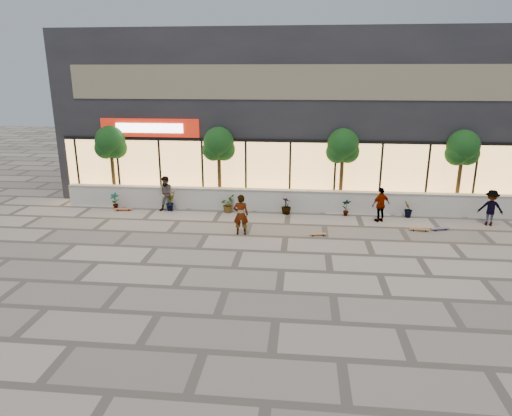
# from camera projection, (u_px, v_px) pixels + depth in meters

# --- Properties ---
(ground) EXTENTS (80.00, 80.00, 0.00)m
(ground) POSITION_uv_depth(u_px,v_px,m) (282.00, 270.00, 15.46)
(ground) COLOR #A99F92
(ground) RESTS_ON ground
(planter_wall) EXTENTS (22.00, 0.42, 1.04)m
(planter_wall) POSITION_uv_depth(u_px,v_px,m) (289.00, 200.00, 21.98)
(planter_wall) COLOR silver
(planter_wall) RESTS_ON ground
(retail_building) EXTENTS (24.00, 9.17, 8.50)m
(retail_building) POSITION_uv_depth(u_px,v_px,m) (293.00, 112.00, 26.15)
(retail_building) COLOR #222227
(retail_building) RESTS_ON ground
(shrub_a) EXTENTS (0.43, 0.29, 0.81)m
(shrub_a) POSITION_uv_depth(u_px,v_px,m) (115.00, 201.00, 22.32)
(shrub_a) COLOR #113514
(shrub_a) RESTS_ON ground
(shrub_b) EXTENTS (0.57, 0.57, 0.81)m
(shrub_b) POSITION_uv_depth(u_px,v_px,m) (170.00, 202.00, 22.05)
(shrub_b) COLOR #113514
(shrub_b) RESTS_ON ground
(shrub_c) EXTENTS (0.68, 0.77, 0.81)m
(shrub_c) POSITION_uv_depth(u_px,v_px,m) (228.00, 204.00, 21.78)
(shrub_c) COLOR #113514
(shrub_c) RESTS_ON ground
(shrub_d) EXTENTS (0.64, 0.64, 0.81)m
(shrub_d) POSITION_uv_depth(u_px,v_px,m) (286.00, 206.00, 21.50)
(shrub_d) COLOR #113514
(shrub_d) RESTS_ON ground
(shrub_e) EXTENTS (0.46, 0.35, 0.81)m
(shrub_e) POSITION_uv_depth(u_px,v_px,m) (346.00, 207.00, 21.23)
(shrub_e) COLOR #113514
(shrub_e) RESTS_ON ground
(shrub_f) EXTENTS (0.55, 0.57, 0.81)m
(shrub_f) POSITION_uv_depth(u_px,v_px,m) (408.00, 209.00, 20.95)
(shrub_f) COLOR #113514
(shrub_f) RESTS_ON ground
(tree_west) EXTENTS (1.60, 1.50, 3.92)m
(tree_west) POSITION_uv_depth(u_px,v_px,m) (111.00, 144.00, 22.83)
(tree_west) COLOR #4A371A
(tree_west) RESTS_ON ground
(tree_midwest) EXTENTS (1.60, 1.50, 3.92)m
(tree_midwest) POSITION_uv_depth(u_px,v_px,m) (219.00, 146.00, 22.29)
(tree_midwest) COLOR #4A371A
(tree_midwest) RESTS_ON ground
(tree_mideast) EXTENTS (1.60, 1.50, 3.92)m
(tree_mideast) POSITION_uv_depth(u_px,v_px,m) (343.00, 148.00, 21.70)
(tree_mideast) COLOR #4A371A
(tree_mideast) RESTS_ON ground
(tree_east) EXTENTS (1.60, 1.50, 3.92)m
(tree_east) POSITION_uv_depth(u_px,v_px,m) (463.00, 150.00, 21.16)
(tree_east) COLOR #4A371A
(tree_east) RESTS_ON ground
(skater_center) EXTENTS (0.65, 0.45, 1.71)m
(skater_center) POSITION_uv_depth(u_px,v_px,m) (241.00, 215.00, 18.65)
(skater_center) COLOR white
(skater_center) RESTS_ON ground
(skater_left) EXTENTS (0.90, 0.73, 1.72)m
(skater_left) POSITION_uv_depth(u_px,v_px,m) (167.00, 194.00, 21.79)
(skater_left) COLOR tan
(skater_left) RESTS_ON ground
(skater_right_near) EXTENTS (0.99, 0.78, 1.57)m
(skater_right_near) POSITION_uv_depth(u_px,v_px,m) (381.00, 205.00, 20.29)
(skater_right_near) COLOR silver
(skater_right_near) RESTS_ON ground
(skater_right_far) EXTENTS (1.13, 0.81, 1.58)m
(skater_right_far) POSITION_uv_depth(u_px,v_px,m) (491.00, 208.00, 19.81)
(skater_right_far) COLOR maroon
(skater_right_far) RESTS_ON ground
(skateboard_center) EXTENTS (0.73, 0.34, 0.09)m
(skateboard_center) POSITION_uv_depth(u_px,v_px,m) (318.00, 234.00, 18.71)
(skateboard_center) COLOR #9E6333
(skateboard_center) RESTS_ON ground
(skateboard_left) EXTENTS (0.89, 0.37, 0.10)m
(skateboard_left) POSITION_uv_depth(u_px,v_px,m) (123.00, 209.00, 22.10)
(skateboard_left) COLOR #BA4E23
(skateboard_left) RESTS_ON ground
(skateboard_right_near) EXTENTS (0.83, 0.29, 0.10)m
(skateboard_right_near) POSITION_uv_depth(u_px,v_px,m) (420.00, 229.00, 19.26)
(skateboard_right_near) COLOR brown
(skateboard_right_near) RESTS_ON ground
(skateboard_right_far) EXTENTS (0.84, 0.44, 0.10)m
(skateboard_right_far) POSITION_uv_depth(u_px,v_px,m) (440.00, 228.00, 19.35)
(skateboard_right_far) COLOR #594782
(skateboard_right_far) RESTS_ON ground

